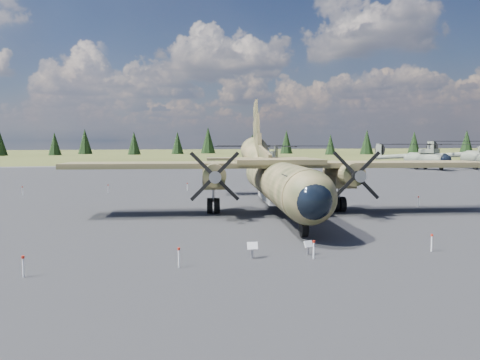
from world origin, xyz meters
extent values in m
plane|color=brown|center=(0.00, 0.00, 0.00)|extent=(500.00, 500.00, 0.00)
cube|color=#515256|center=(0.00, 10.00, 0.00)|extent=(120.00, 120.00, 0.04)
cylinder|color=#363D21|center=(4.41, -1.24, 2.38)|extent=(5.67, 18.83, 2.89)
sphere|color=#363D21|center=(3.01, -10.44, 2.38)|extent=(3.23, 3.23, 2.84)
sphere|color=black|center=(2.92, -11.00, 2.33)|extent=(2.37, 2.37, 2.08)
cube|color=black|center=(3.26, -8.80, 3.15)|extent=(2.29, 1.95, 0.57)
cone|color=#363D21|center=(6.25, 10.81, 3.46)|extent=(3.87, 7.45, 4.35)
cube|color=#989B9D|center=(4.57, -0.22, 1.19)|extent=(2.88, 6.43, 0.52)
cube|color=#343B1F|center=(4.49, -0.73, 3.56)|extent=(30.16, 7.99, 0.36)
cube|color=#363D21|center=(4.49, -0.73, 3.79)|extent=(6.69, 4.61, 0.36)
cylinder|color=#363D21|center=(-0.15, -0.34, 3.00)|extent=(2.34, 5.55, 1.55)
cube|color=#363D21|center=(-0.03, 0.48, 2.32)|extent=(2.06, 3.71, 0.83)
cone|color=gray|center=(-0.66, -3.66, 3.00)|extent=(0.92, 1.04, 0.79)
cylinder|color=black|center=(-0.03, 0.48, 0.57)|extent=(1.07, 1.26, 1.14)
cylinder|color=#363D21|center=(9.04, -1.74, 3.00)|extent=(2.34, 5.55, 1.55)
cube|color=#363D21|center=(9.17, -0.92, 2.32)|extent=(2.06, 3.71, 0.83)
cone|color=gray|center=(8.53, -5.06, 3.00)|extent=(0.92, 1.04, 0.79)
cylinder|color=black|center=(9.17, -0.92, 0.57)|extent=(1.07, 1.26, 1.14)
cube|color=#363D21|center=(5.66, 6.93, 4.08)|extent=(1.46, 7.76, 1.74)
cube|color=#343B1F|center=(6.33, 11.32, 3.51)|extent=(10.15, 3.74, 0.23)
cylinder|color=gray|center=(3.20, -9.21, 1.32)|extent=(0.16, 0.16, 0.93)
cylinder|color=black|center=(3.20, -9.21, 0.57)|extent=(0.50, 1.01, 0.97)
cylinder|color=slate|center=(13.62, 31.65, 1.79)|extent=(4.94, 7.38, 2.42)
sphere|color=black|center=(12.26, 28.44, 1.75)|extent=(2.92, 2.92, 2.23)
sphere|color=slate|center=(14.97, 34.87, 1.79)|extent=(2.92, 2.92, 2.23)
cube|color=slate|center=(13.47, 31.30, 3.35)|extent=(2.72, 3.50, 0.73)
cylinder|color=gray|center=(13.47, 31.30, 4.07)|extent=(0.46, 0.46, 0.97)
cylinder|color=slate|center=(16.39, 38.22, 2.13)|extent=(3.97, 7.95, 1.39)
cube|color=slate|center=(17.80, 41.57, 3.35)|extent=(0.72, 1.33, 2.33)
cylinder|color=black|center=(18.11, 41.44, 3.35)|extent=(1.03, 2.35, 2.52)
cylinder|color=black|center=(12.49, 28.97, 0.39)|extent=(0.51, 0.71, 0.66)
cylinder|color=black|center=(12.86, 33.23, 0.39)|extent=(0.57, 0.83, 0.78)
cylinder|color=gray|center=(12.86, 33.23, 0.90)|extent=(0.18, 0.18, 1.41)
cylinder|color=black|center=(15.28, 32.22, 0.39)|extent=(0.57, 0.83, 0.78)
cylinder|color=gray|center=(15.28, 32.22, 0.90)|extent=(0.18, 0.18, 1.41)
cylinder|color=slate|center=(46.60, 41.66, 1.84)|extent=(4.71, 7.57, 2.48)
sphere|color=black|center=(47.79, 38.29, 1.79)|extent=(2.91, 2.91, 2.28)
sphere|color=slate|center=(45.41, 45.04, 1.84)|extent=(2.91, 2.91, 2.28)
cube|color=slate|center=(46.73, 41.29, 3.43)|extent=(2.65, 3.56, 0.74)
cylinder|color=gray|center=(46.73, 41.29, 4.17)|extent=(0.46, 0.46, 0.99)
cylinder|color=slate|center=(44.18, 48.55, 2.18)|extent=(3.60, 8.28, 1.42)
cube|color=slate|center=(42.94, 52.06, 3.43)|extent=(0.67, 1.38, 2.38)
cylinder|color=black|center=(43.27, 52.18, 3.43)|extent=(0.91, 2.46, 2.58)
cylinder|color=black|center=(47.59, 38.85, 0.40)|extent=(0.49, 0.73, 0.68)
cylinder|color=black|center=(44.94, 42.34, 0.40)|extent=(0.54, 0.85, 0.79)
cylinder|color=gray|center=(44.94, 42.34, 0.92)|extent=(0.18, 0.18, 1.44)
cylinder|color=black|center=(47.47, 43.23, 0.40)|extent=(0.54, 0.85, 0.79)
cylinder|color=gray|center=(47.47, 43.23, 0.92)|extent=(0.18, 0.18, 1.44)
sphere|color=slate|center=(56.06, 42.72, 2.05)|extent=(3.13, 3.13, 2.55)
cylinder|color=slate|center=(54.97, 46.74, 2.44)|extent=(3.39, 9.39, 1.59)
cube|color=slate|center=(53.87, 50.75, 3.83)|extent=(0.64, 1.56, 2.66)
cylinder|color=black|center=(54.25, 50.85, 3.83)|extent=(0.82, 2.80, 2.88)
cylinder|color=black|center=(55.32, 39.76, 0.44)|extent=(0.55, 0.94, 0.89)
cylinder|color=gray|center=(55.32, 39.76, 1.03)|extent=(0.19, 0.19, 1.61)
cube|color=gray|center=(-0.63, -12.69, 0.30)|extent=(0.09, 0.09, 0.59)
cube|color=white|center=(-0.63, -12.75, 0.58)|extent=(0.49, 0.24, 0.33)
cube|color=gray|center=(2.05, -12.70, 0.27)|extent=(0.09, 0.09, 0.53)
cube|color=white|center=(2.05, -12.75, 0.52)|extent=(0.46, 0.29, 0.30)
cylinder|color=white|center=(-10.00, -13.50, 0.40)|extent=(0.07, 0.07, 0.80)
cylinder|color=red|center=(-10.00, -13.50, 0.80)|extent=(0.12, 0.12, 0.10)
cylinder|color=white|center=(-4.00, -13.50, 0.40)|extent=(0.07, 0.07, 0.80)
cylinder|color=red|center=(-4.00, -13.50, 0.80)|extent=(0.12, 0.12, 0.10)
cylinder|color=white|center=(2.00, -13.50, 0.40)|extent=(0.07, 0.07, 0.80)
cylinder|color=red|center=(2.00, -13.50, 0.80)|extent=(0.12, 0.12, 0.10)
cylinder|color=white|center=(8.00, -13.50, 0.40)|extent=(0.07, 0.07, 0.80)
cylinder|color=red|center=(8.00, -13.50, 0.80)|extent=(0.12, 0.12, 0.10)
cylinder|color=white|center=(-16.00, 16.00, 0.40)|extent=(0.07, 0.07, 0.80)
cylinder|color=red|center=(-16.00, 16.00, 0.80)|extent=(0.12, 0.12, 0.10)
cylinder|color=white|center=(-8.00, 16.00, 0.40)|extent=(0.07, 0.07, 0.80)
cylinder|color=red|center=(-8.00, 16.00, 0.80)|extent=(0.12, 0.12, 0.10)
cylinder|color=white|center=(0.00, 16.00, 0.40)|extent=(0.07, 0.07, 0.80)
cylinder|color=red|center=(0.00, 16.00, 0.80)|extent=(0.12, 0.12, 0.10)
cylinder|color=white|center=(8.00, 16.00, 0.40)|extent=(0.07, 0.07, 0.80)
cylinder|color=red|center=(8.00, 16.00, 0.80)|extent=(0.12, 0.12, 0.10)
cylinder|color=white|center=(16.00, 16.00, 0.40)|extent=(0.07, 0.07, 0.80)
cylinder|color=red|center=(16.00, 16.00, 0.80)|extent=(0.12, 0.12, 0.10)
cylinder|color=white|center=(16.50, 0.00, 0.40)|extent=(0.07, 0.07, 0.80)
cylinder|color=red|center=(16.50, 0.00, 0.80)|extent=(0.12, 0.12, 0.10)
cone|color=black|center=(115.13, 115.40, 4.61)|extent=(5.16, 5.16, 9.21)
cone|color=black|center=(100.89, 126.64, 4.41)|extent=(4.94, 4.94, 8.83)
cone|color=black|center=(84.59, 133.35, 4.80)|extent=(5.38, 5.38, 9.60)
cone|color=black|center=(68.72, 131.98, 3.85)|extent=(4.31, 4.31, 7.69)
cone|color=black|center=(57.28, 149.82, 4.80)|extent=(5.38, 5.38, 9.60)
cone|color=black|center=(43.29, 151.52, 3.97)|extent=(4.45, 4.45, 7.95)
cone|color=black|center=(26.44, 159.79, 5.48)|extent=(6.14, 6.14, 10.96)
cone|color=black|center=(13.19, 154.23, 4.39)|extent=(4.92, 4.92, 8.79)
cone|color=black|center=(-3.73, 149.05, 4.36)|extent=(4.88, 4.88, 8.72)
cone|color=black|center=(-22.52, 161.98, 4.97)|extent=(5.56, 5.56, 9.93)
cone|color=black|center=(-31.90, 148.49, 4.14)|extent=(4.64, 4.64, 8.28)
cone|color=black|center=(-49.64, 146.48, 4.51)|extent=(5.05, 5.05, 9.02)
camera|label=1|loc=(-5.97, -32.66, 5.28)|focal=35.00mm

